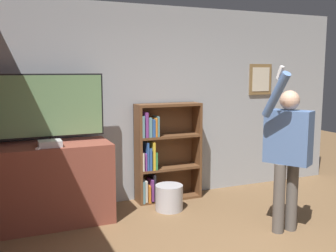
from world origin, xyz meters
TOP-DOWN VIEW (x-y plane):
  - wall_back at (0.01, 2.76)m, footprint 6.19×0.09m
  - tv_ledge at (-1.42, 2.32)m, footprint 1.31×0.68m
  - television at (-1.42, 2.42)m, footprint 1.25×0.22m
  - game_console at (-1.47, 2.15)m, footprint 0.26×0.21m
  - remote_loose at (-1.60, 2.07)m, footprint 0.09×0.14m
  - bookshelf at (0.06, 2.58)m, footprint 0.93×0.28m
  - person at (0.94, 1.01)m, footprint 0.64×0.57m
  - waste_bin at (-0.00, 2.16)m, footprint 0.36×0.36m

SIDE VIEW (x-z plane):
  - waste_bin at x=0.00m, z-range 0.00..0.33m
  - tv_ledge at x=-1.42m, z-range 0.00..0.96m
  - bookshelf at x=0.06m, z-range -0.01..1.35m
  - remote_loose at x=-1.60m, z-range 0.96..0.98m
  - person at x=0.94m, z-range 0.05..1.91m
  - game_console at x=-1.47m, z-range 0.96..1.03m
  - wall_back at x=0.01m, z-range 0.00..2.70m
  - television at x=-1.42m, z-range 0.98..1.79m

